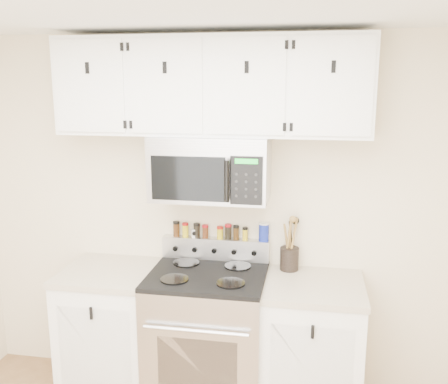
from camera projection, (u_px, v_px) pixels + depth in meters
name	position (u px, v px, depth m)	size (l,w,h in m)	color
back_wall	(216.00, 216.00, 3.51)	(3.50, 0.01, 2.50)	beige
range	(208.00, 337.00, 3.37)	(0.76, 0.65, 1.10)	#B7B7BA
base_cabinet_left	(113.00, 331.00, 3.52)	(0.64, 0.62, 0.92)	white
base_cabinet_right	(311.00, 348.00, 3.28)	(0.64, 0.62, 0.92)	white
microwave	(211.00, 168.00, 3.25)	(0.76, 0.44, 0.42)	#9E9EA3
upper_cabinets	(211.00, 86.00, 3.16)	(2.00, 0.35, 0.62)	white
utensil_crock	(289.00, 257.00, 3.39)	(0.13, 0.13, 0.37)	black
kitchen_timer	(195.00, 233.00, 3.53)	(0.05, 0.04, 0.06)	white
salt_canister	(264.00, 232.00, 3.44)	(0.07, 0.07, 0.13)	navy
spice_jar_0	(176.00, 229.00, 3.55)	(0.05, 0.05, 0.11)	#40240F
spice_jar_1	(185.00, 230.00, 3.54)	(0.04, 0.04, 0.10)	gold
spice_jar_2	(197.00, 230.00, 3.52)	(0.05, 0.05, 0.10)	black
spice_jar_3	(205.00, 231.00, 3.51)	(0.04, 0.04, 0.09)	#472311
spice_jar_4	(220.00, 232.00, 3.50)	(0.04, 0.04, 0.09)	gold
spice_jar_5	(228.00, 232.00, 3.48)	(0.05, 0.05, 0.11)	black
spice_jar_6	(236.00, 232.00, 3.48)	(0.04, 0.04, 0.10)	#3B260E
spice_jar_7	(245.00, 234.00, 3.47)	(0.04, 0.04, 0.09)	gold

